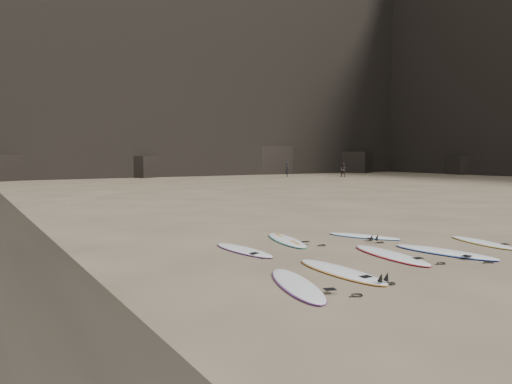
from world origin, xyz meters
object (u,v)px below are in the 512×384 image
at_px(surfboard_7, 364,236).
at_px(surfboard_2, 391,255).
at_px(surfboard_1, 341,271).
at_px(surfboard_6, 287,240).
at_px(person_b, 343,170).
at_px(surfboard_4, 482,242).
at_px(surfboard_5, 244,250).
at_px(person_a, 287,169).
at_px(surfboard_3, 444,252).
at_px(surfboard_0, 297,284).

bearing_deg(surfboard_7, surfboard_2, -146.72).
xyz_separation_m(surfboard_1, surfboard_6, (1.20, 3.79, -0.00)).
xyz_separation_m(surfboard_2, person_b, (27.97, 34.16, 0.76)).
bearing_deg(surfboard_1, surfboard_4, 6.94).
bearing_deg(surfboard_5, surfboard_7, -4.97).
bearing_deg(surfboard_1, surfboard_2, 17.85).
relative_size(person_a, person_b, 1.04).
relative_size(surfboard_1, person_b, 1.66).
xyz_separation_m(surfboard_2, surfboard_3, (1.46, -0.43, 0.00)).
relative_size(surfboard_0, surfboard_3, 0.96).
relative_size(surfboard_4, person_a, 1.35).
xyz_separation_m(surfboard_0, surfboard_7, (5.07, 3.59, -0.01)).
xyz_separation_m(surfboard_0, surfboard_3, (5.09, 0.67, 0.00)).
xyz_separation_m(surfboard_3, surfboard_7, (-0.02, 2.92, -0.01)).
distance_m(surfboard_5, surfboard_7, 4.24).
xyz_separation_m(surfboard_1, surfboard_3, (3.65, 0.26, 0.00)).
distance_m(surfboard_3, person_b, 43.59).
relative_size(surfboard_4, person_b, 1.41).
height_order(surfboard_2, surfboard_7, surfboard_2).
distance_m(surfboard_0, person_b, 47.36).
height_order(surfboard_0, person_b, person_b).
bearing_deg(surfboard_1, surfboard_3, 4.46).
bearing_deg(person_a, surfboard_1, 169.50).
height_order(surfboard_4, surfboard_5, surfboard_5).
distance_m(surfboard_2, person_b, 44.16).
bearing_deg(surfboard_7, surfboard_1, -165.44).
distance_m(person_a, person_b, 6.28).
xyz_separation_m(surfboard_5, person_b, (30.77, 31.72, 0.77)).
bearing_deg(surfboard_5, surfboard_2, -46.73).
height_order(surfboard_7, person_b, person_b).
bearing_deg(surfboard_4, surfboard_7, 141.07).
relative_size(surfboard_2, surfboard_5, 1.16).
relative_size(surfboard_6, person_b, 1.59).
bearing_deg(surfboard_6, surfboard_1, -94.14).
xyz_separation_m(surfboard_2, surfboard_4, (3.56, -0.03, -0.01)).
distance_m(surfboard_0, surfboard_7, 6.21).
distance_m(surfboard_1, person_b, 46.10).
bearing_deg(surfboard_4, surfboard_5, 169.74).
bearing_deg(person_b, surfboard_2, -72.08).
xyz_separation_m(surfboard_0, surfboard_4, (7.18, 1.07, -0.01)).
xyz_separation_m(surfboard_0, surfboard_1, (1.44, 0.41, 0.00)).
relative_size(surfboard_0, surfboard_2, 0.96).
bearing_deg(surfboard_7, surfboard_4, -76.54).
xyz_separation_m(surfboard_3, person_a, (21.68, 38.60, 0.79)).
bearing_deg(surfboard_6, surfboard_5, -146.64).
xyz_separation_m(surfboard_1, surfboard_7, (3.63, 3.18, -0.01)).
bearing_deg(person_b, surfboard_7, -72.72).
relative_size(surfboard_0, surfboard_4, 1.16).
bearing_deg(person_b, surfboard_0, -74.64).
height_order(surfboard_0, person_a, person_a).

